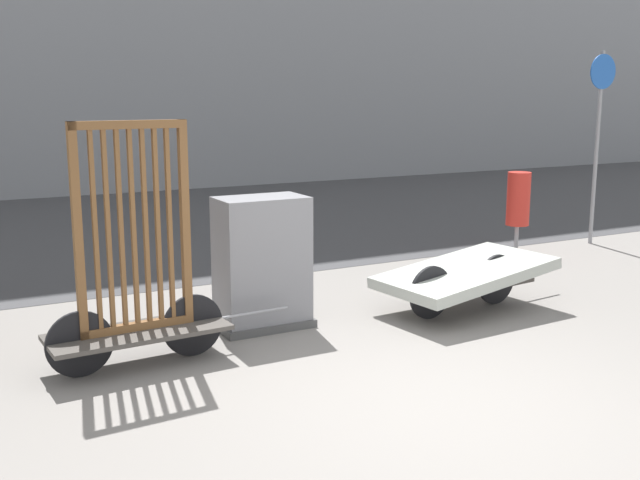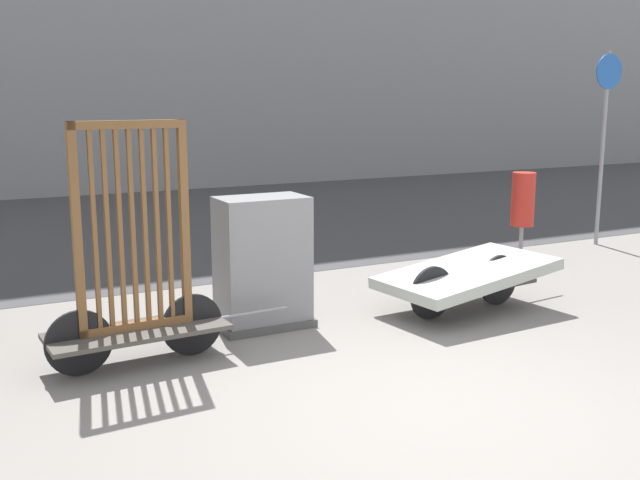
% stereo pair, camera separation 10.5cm
% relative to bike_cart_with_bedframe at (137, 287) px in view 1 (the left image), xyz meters
% --- Properties ---
extents(ground_plane, '(60.00, 60.00, 0.00)m').
position_rel_bike_cart_with_bedframe_xyz_m(ground_plane, '(1.78, -1.95, -0.71)').
color(ground_plane, gray).
extents(road_strip, '(56.00, 9.30, 0.01)m').
position_rel_bike_cart_with_bedframe_xyz_m(road_strip, '(1.78, 7.05, -0.70)').
color(road_strip, '#424244').
rests_on(road_strip, ground_plane).
extents(bike_cart_with_bedframe, '(2.26, 0.71, 2.12)m').
position_rel_bike_cart_with_bedframe_xyz_m(bike_cart_with_bedframe, '(0.00, 0.00, 0.00)').
color(bike_cart_with_bedframe, '#4C4742').
rests_on(bike_cart_with_bedframe, ground_plane).
extents(bike_cart_with_mattress, '(2.45, 1.29, 0.58)m').
position_rel_bike_cart_with_bedframe_xyz_m(bike_cart_with_mattress, '(3.57, -0.00, -0.30)').
color(bike_cart_with_mattress, '#4C4742').
rests_on(bike_cart_with_mattress, ground_plane).
extents(utility_cabinet, '(0.95, 0.60, 1.33)m').
position_rel_bike_cart_with_bedframe_xyz_m(utility_cabinet, '(1.40, 0.52, -0.08)').
color(utility_cabinet, '#4C4C4C').
rests_on(utility_cabinet, ground_plane).
extents(trash_bin, '(0.34, 0.34, 1.21)m').
position_rel_bike_cart_with_bedframe_xyz_m(trash_bin, '(6.19, 2.05, 0.10)').
color(trash_bin, gray).
rests_on(trash_bin, ground_plane).
extents(sign_post, '(0.52, 0.06, 2.98)m').
position_rel_bike_cart_with_bedframe_xyz_m(sign_post, '(7.74, 2.04, 1.18)').
color(sign_post, gray).
rests_on(sign_post, ground_plane).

